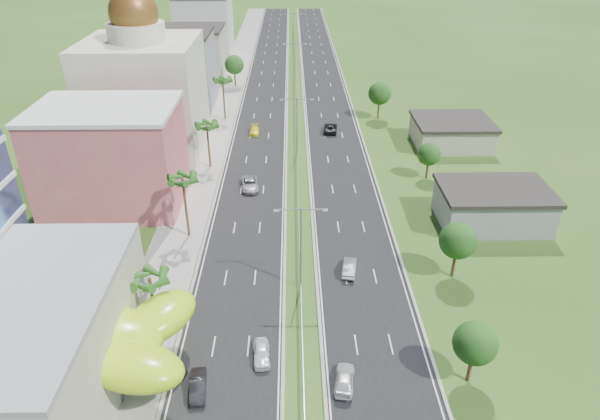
{
  "coord_description": "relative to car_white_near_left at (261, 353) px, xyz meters",
  "views": [
    {
      "loc": [
        -0.93,
        -41.98,
        39.99
      ],
      "look_at": [
        0.02,
        16.66,
        7.0
      ],
      "focal_mm": 32.0,
      "sensor_mm": 36.0,
      "label": 1
    }
  ],
  "objects": [
    {
      "name": "leafy_tree_ra",
      "position": [
        20.19,
        -3.18,
        4.03
      ],
      "size": [
        4.2,
        4.2,
        6.9
      ],
      "color": "#47301C",
      "rests_on": "ground"
    },
    {
      "name": "leafy_tree_lfar",
      "position": [
        -11.31,
        96.82,
        4.84
      ],
      "size": [
        4.9,
        4.9,
        8.05
      ],
      "color": "#47301C",
      "rests_on": "ground"
    },
    {
      "name": "palm_tree_d",
      "position": [
        -11.31,
        46.82,
        6.8
      ],
      "size": [
        3.6,
        3.6,
        8.6
      ],
      "color": "#47301C",
      "rests_on": "ground"
    },
    {
      "name": "leafy_tree_rc",
      "position": [
        26.19,
        41.82,
        3.63
      ],
      "size": [
        3.85,
        3.85,
        6.33
      ],
      "color": "#47301C",
      "rests_on": "ground"
    },
    {
      "name": "car_white_near_right",
      "position": [
        8.14,
        -3.61,
        0.06
      ],
      "size": [
        2.48,
        4.69,
        1.52
      ],
      "primitive_type": "imported",
      "rotation": [
        0.0,
        0.0,
        2.98
      ],
      "color": "silver",
      "rests_on": "road_right"
    },
    {
      "name": "streetlight_median_e",
      "position": [
        4.19,
        141.82,
        6.0
      ],
      "size": [
        6.04,
        0.25,
        11.0
      ],
      "color": "gray",
      "rests_on": "ground"
    },
    {
      "name": "car_white_near_left",
      "position": [
        0.0,
        0.0,
        0.0
      ],
      "size": [
        2.01,
        4.26,
        1.41
      ],
      "primitive_type": "imported",
      "rotation": [
        0.0,
        0.0,
        0.09
      ],
      "color": "white",
      "rests_on": "road_left"
    },
    {
      "name": "ground",
      "position": [
        4.19,
        1.82,
        -0.74
      ],
      "size": [
        500.0,
        500.0,
        0.0
      ],
      "primitive_type": "plane",
      "color": "#2D5119",
      "rests_on": "ground"
    },
    {
      "name": "car_dark_far_right",
      "position": [
        11.22,
        63.86,
        0.09
      ],
      "size": [
        3.22,
        5.97,
        1.59
      ],
      "primitive_type": "imported",
      "rotation": [
        0.0,
        0.0,
        3.04
      ],
      "color": "black",
      "rests_on": "road_right"
    },
    {
      "name": "midrise_white",
      "position": [
        -22.81,
        126.82,
        8.26
      ],
      "size": [
        16.0,
        15.0,
        18.0
      ],
      "primitive_type": "cube",
      "color": "silver",
      "rests_on": "ground"
    },
    {
      "name": "pink_shophouse",
      "position": [
        -23.81,
        33.82,
        6.76
      ],
      "size": [
        20.0,
        15.0,
        15.0
      ],
      "primitive_type": "cube",
      "color": "#C65164",
      "rests_on": "ground"
    },
    {
      "name": "shed_near",
      "position": [
        32.19,
        26.82,
        1.76
      ],
      "size": [
        15.0,
        10.0,
        5.0
      ],
      "primitive_type": "cube",
      "color": "gray",
      "rests_on": "ground"
    },
    {
      "name": "shed_far",
      "position": [
        34.19,
        56.82,
        1.46
      ],
      "size": [
        14.0,
        12.0,
        4.4
      ],
      "primitive_type": "cube",
      "color": "#B6AE96",
      "rests_on": "ground"
    },
    {
      "name": "motorcycle",
      "position": [
        -8.11,
        7.52,
        -0.13
      ],
      "size": [
        0.62,
        1.83,
        1.15
      ],
      "primitive_type": "imported",
      "rotation": [
        0.0,
        0.0,
        0.04
      ],
      "color": "black",
      "rests_on": "road_left"
    },
    {
      "name": "palm_tree_b",
      "position": [
        -11.31,
        3.82,
        6.32
      ],
      "size": [
        3.6,
        3.6,
        8.1
      ],
      "color": "#47301C",
      "rests_on": "ground"
    },
    {
      "name": "leafy_tree_rd",
      "position": [
        22.19,
        71.82,
        4.84
      ],
      "size": [
        4.9,
        4.9,
        8.05
      ],
      "color": "#47301C",
      "rests_on": "ground"
    },
    {
      "name": "midrise_beige",
      "position": [
        -22.81,
        103.82,
        5.76
      ],
      "size": [
        16.0,
        15.0,
        13.0
      ],
      "primitive_type": "cube",
      "color": "#B6AE96",
      "rests_on": "ground"
    },
    {
      "name": "car_silver_right",
      "position": [
        10.38,
        14.75,
        0.03
      ],
      "size": [
        2.27,
        4.66,
        1.47
      ],
      "primitive_type": "imported",
      "rotation": [
        0.0,
        0.0,
        2.98
      ],
      "color": "#9B9FA3",
      "rests_on": "road_right"
    },
    {
      "name": "leafy_tree_rb",
      "position": [
        23.19,
        13.82,
        4.43
      ],
      "size": [
        4.55,
        4.55,
        7.47
      ],
      "color": "#47301C",
      "rests_on": "ground"
    },
    {
      "name": "road_left",
      "position": [
        -3.31,
        91.82,
        -0.72
      ],
      "size": [
        11.0,
        260.0,
        0.04
      ],
      "primitive_type": "cube",
      "color": "black",
      "rests_on": "ground"
    },
    {
      "name": "midrise_grey",
      "position": [
        -22.81,
        81.82,
        7.26
      ],
      "size": [
        16.0,
        15.0,
        16.0
      ],
      "primitive_type": "cube",
      "color": "gray",
      "rests_on": "ground"
    },
    {
      "name": "streetlight_median_c",
      "position": [
        4.19,
        51.82,
        6.0
      ],
      "size": [
        6.04,
        0.25,
        11.0
      ],
      "color": "gray",
      "rests_on": "ground"
    },
    {
      "name": "car_dark_left",
      "position": [
        -5.82,
        -4.18,
        0.0
      ],
      "size": [
        1.96,
        4.43,
        1.42
      ],
      "primitive_type": "imported",
      "rotation": [
        0.0,
        0.0,
        0.11
      ],
      "color": "black",
      "rests_on": "road_left"
    },
    {
      "name": "sidewalk_left",
      "position": [
        -12.81,
        91.82,
        -0.68
      ],
      "size": [
        7.0,
        260.0,
        0.12
      ],
      "primitive_type": "cube",
      "color": "gray",
      "rests_on": "ground"
    },
    {
      "name": "car_silver_mid_left",
      "position": [
        -3.68,
        38.23,
        0.09
      ],
      "size": [
        3.29,
        5.97,
        1.58
      ],
      "primitive_type": "imported",
      "rotation": [
        0.0,
        0.0,
        0.12
      ],
      "color": "#9C9DA3",
      "rests_on": "road_left"
    },
    {
      "name": "streetlight_median_d",
      "position": [
        4.19,
        96.82,
        6.0
      ],
      "size": [
        6.04,
        0.25,
        11.0
      ],
      "color": "gray",
      "rests_on": "ground"
    },
    {
      "name": "streetlight_median_b",
      "position": [
        4.19,
        11.82,
        6.0
      ],
      "size": [
        6.04,
        0.25,
        11.0
      ],
      "color": "gray",
      "rests_on": "ground"
    },
    {
      "name": "palm_tree_c",
      "position": [
        -11.31,
        23.82,
        7.76
      ],
      "size": [
        3.6,
        3.6,
        9.6
      ],
      "color": "#47301C",
      "rests_on": "ground"
    },
    {
      "name": "palm_tree_e",
      "position": [
        -11.31,
        71.82,
        7.57
      ],
      "size": [
        3.6,
        3.6,
        9.4
      ],
      "color": "#47301C",
      "rests_on": "ground"
    },
    {
      "name": "domed_building",
      "position": [
        -23.81,
        56.82,
        10.61
      ],
      "size": [
        20.0,
        20.0,
        28.7
      ],
      "color": "beige",
      "rests_on": "ground"
    },
    {
      "name": "car_yellow_far_left",
      "position": [
        -4.38,
        63.11,
        -0.04
      ],
      "size": [
        1.92,
        4.58,
        1.32
      ],
      "primitive_type": "imported",
      "rotation": [
        0.0,
        0.0,
        0.02
      ],
      "color": "yellow",
      "rests_on": "road_left"
    },
    {
      "name": "median_guardrail",
      "position": [
        4.19,
        73.81,
        -0.12
      ],
      "size": [
        0.1,
        216.06,
        0.76
      ],
      "color": "gray",
      "rests_on": "ground"
    },
    {
      "name": "lime_canopy",
      "position": [
        -15.8,
        -2.18,
        4.25
      ],
      "size": [
        18.0,
        15.0,
        7.4
      ],
      "color": "#ADE216",
      "rests_on": "ground"
    },
    {
      "name": "road_right",
      "position": [
        11.69,
        91.82,
        -0.72
      ],
      "size": [
        11.0,
        260.0,
        0.04
      ],
      "primitive_type": "cube",
      "color": "black",
      "rests_on": "ground"
    }
  ]
}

